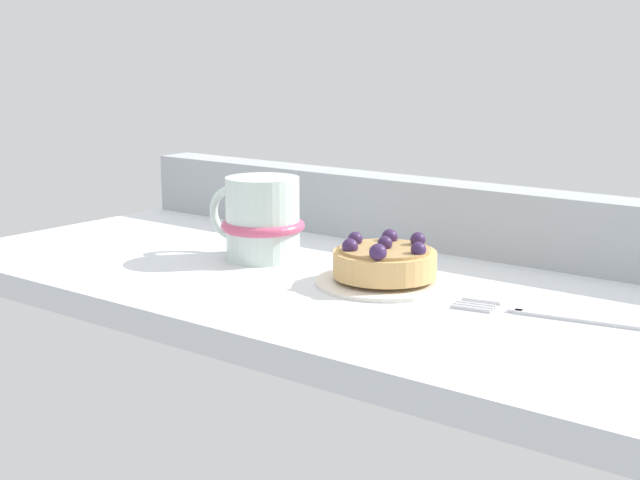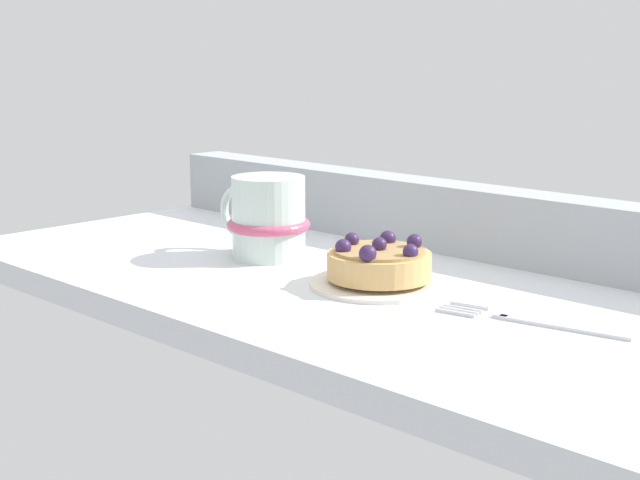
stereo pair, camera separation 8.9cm
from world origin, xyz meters
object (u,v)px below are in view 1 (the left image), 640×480
at_px(coffee_mug, 261,219).
at_px(dessert_fork, 544,313).
at_px(raspberry_tart, 384,261).
at_px(dessert_plate, 384,281).

relative_size(coffee_mug, dessert_fork, 0.75).
distance_m(coffee_mug, dessert_fork, 0.32).
bearing_deg(dessert_fork, coffee_mug, 177.59).
xyz_separation_m(raspberry_tart, coffee_mug, (-0.16, 0.01, 0.02)).
xyz_separation_m(coffee_mug, dessert_fork, (0.32, -0.01, -0.04)).
distance_m(dessert_plate, raspberry_tart, 0.02).
relative_size(raspberry_tart, coffee_mug, 0.81).
height_order(dessert_plate, coffee_mug, coffee_mug).
bearing_deg(coffee_mug, dessert_plate, -3.62).
distance_m(raspberry_tart, dessert_fork, 0.16).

